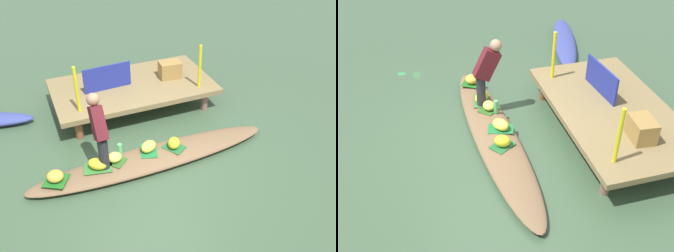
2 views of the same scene
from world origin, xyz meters
TOP-DOWN VIEW (x-y plane):
  - canal_water at (0.00, 0.00)m, footprint 40.00×40.00m
  - dock_platform at (0.28, 1.91)m, footprint 3.20×1.80m
  - vendor_boat at (0.00, 0.00)m, footprint 4.25×0.83m
  - leaf_mat_0 at (-1.61, -0.04)m, footprint 0.46×0.47m
  - banana_bunch_0 at (-1.61, -0.04)m, footprint 0.36×0.35m
  - leaf_mat_1 at (-0.65, 0.06)m, footprint 0.43×0.43m
  - banana_bunch_1 at (-0.65, 0.06)m, footprint 0.26×0.24m
  - leaf_mat_2 at (0.38, 0.03)m, footprint 0.41×0.44m
  - banana_bunch_2 at (0.38, 0.03)m, footprint 0.30×0.32m
  - leaf_mat_3 at (-0.95, 0.00)m, footprint 0.49×0.37m
  - banana_bunch_3 at (-0.95, 0.00)m, footprint 0.38×0.37m
  - leaf_mat_4 at (-0.05, 0.11)m, footprint 0.38×0.48m
  - banana_bunch_4 at (-0.05, 0.11)m, footprint 0.36×0.34m
  - vendor_person at (-0.84, 0.08)m, footprint 0.20×0.51m
  - water_bottle at (-0.53, 0.16)m, footprint 0.07×0.07m
  - market_banner at (-0.22, 1.91)m, footprint 0.96×0.10m
  - railing_post_west at (-0.92, 1.31)m, footprint 0.06×0.06m
  - railing_post_east at (1.48, 1.31)m, footprint 0.06×0.06m
  - produce_crate at (1.11, 1.92)m, footprint 0.47×0.36m

SIDE VIEW (x-z plane):
  - canal_water at x=0.00m, z-range 0.00..0.00m
  - vendor_boat at x=0.00m, z-range 0.00..0.18m
  - leaf_mat_0 at x=-1.61m, z-range 0.18..0.19m
  - leaf_mat_1 at x=-0.65m, z-range 0.18..0.19m
  - leaf_mat_2 at x=0.38m, z-range 0.18..0.19m
  - leaf_mat_3 at x=-0.95m, z-range 0.18..0.19m
  - leaf_mat_4 at x=-0.05m, z-range 0.18..0.19m
  - banana_bunch_1 at x=-0.65m, z-range 0.19..0.34m
  - banana_bunch_3 at x=-0.95m, z-range 0.19..0.35m
  - banana_bunch_0 at x=-1.61m, z-range 0.19..0.35m
  - banana_bunch_4 at x=-0.05m, z-range 0.19..0.36m
  - banana_bunch_2 at x=0.38m, z-range 0.19..0.37m
  - water_bottle at x=-0.53m, z-range 0.18..0.42m
  - dock_platform at x=0.28m, z-range 0.18..0.67m
  - produce_crate at x=1.11m, z-range 0.49..0.82m
  - market_banner at x=-0.22m, z-range 0.49..0.99m
  - vendor_person at x=-0.84m, z-range 0.27..1.47m
  - railing_post_west at x=-0.92m, z-range 0.49..1.36m
  - railing_post_east at x=1.48m, z-range 0.49..1.36m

